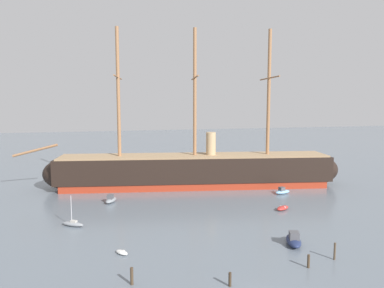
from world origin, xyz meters
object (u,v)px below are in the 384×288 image
dinghy_foreground_left (122,252)px  motorboat_alongside_stern (282,191)px  motorboat_foreground_right (294,240)px  sailboat_mid_left (73,224)px  mooring_piling_right_pair (309,261)px  mooring_piling_left_pair (335,251)px  dinghy_mid_right (283,208)px  mooring_piling_midwater (230,279)px  motorboat_alongside_bow (111,200)px  tall_ship (195,170)px  mooring_piling_nearest (132,276)px

dinghy_foreground_left → motorboat_alongside_stern: (32.46, 21.62, 0.27)m
motorboat_foreground_right → sailboat_mid_left: 31.19m
mooring_piling_right_pair → motorboat_alongside_stern: bearing=67.1°
motorboat_foreground_right → mooring_piling_left_pair: (2.34, -5.17, 0.37)m
dinghy_foreground_left → dinghy_mid_right: size_ratio=0.64×
dinghy_foreground_left → sailboat_mid_left: bearing=118.1°
dinghy_foreground_left → mooring_piling_midwater: size_ratio=1.41×
sailboat_mid_left → mooring_piling_left_pair: bearing=-32.8°
dinghy_mid_right → motorboat_alongside_bow: bearing=156.9°
mooring_piling_right_pair → dinghy_mid_right: bearing=69.5°
tall_ship → motorboat_alongside_bow: tall_ship is taller
sailboat_mid_left → dinghy_mid_right: size_ratio=1.46×
tall_ship → motorboat_foreground_right: 34.71m
tall_ship → mooring_piling_left_pair: bearing=-80.7°
sailboat_mid_left → mooring_piling_nearest: sailboat_mid_left is taller
dinghy_mid_right → motorboat_alongside_bow: (-27.83, 11.86, 0.18)m
mooring_piling_left_pair → mooring_piling_right_pair: 4.22m
mooring_piling_nearest → motorboat_alongside_stern: bearing=42.6°
dinghy_foreground_left → mooring_piling_right_pair: (19.68, -8.66, 0.52)m
mooring_piling_nearest → mooring_piling_right_pair: 19.19m
motorboat_alongside_bow → mooring_piling_nearest: mooring_piling_nearest is taller
tall_ship → motorboat_alongside_bow: 19.93m
dinghy_mid_right → motorboat_alongside_bow: size_ratio=0.82×
tall_ship → mooring_piling_nearest: 43.19m
tall_ship → mooring_piling_right_pair: (2.39, -40.64, -2.85)m
sailboat_mid_left → mooring_piling_right_pair: bearing=-38.3°
dinghy_mid_right → mooring_piling_right_pair: 21.79m
dinghy_foreground_left → mooring_piling_midwater: 14.40m
sailboat_mid_left → motorboat_alongside_stern: sailboat_mid_left is taller
dinghy_mid_right → motorboat_alongside_stern: 11.15m
motorboat_foreground_right → dinghy_mid_right: 15.30m
sailboat_mid_left → motorboat_alongside_stern: (38.80, 9.75, 0.11)m
motorboat_alongside_bow → mooring_piling_left_pair: 39.49m
mooring_piling_right_pair → motorboat_foreground_right: bearing=74.7°
dinghy_mid_right → mooring_piling_nearest: mooring_piling_nearest is taller
mooring_piling_left_pair → mooring_piling_right_pair: (-4.06, -1.13, -0.26)m
motorboat_foreground_right → motorboat_alongside_stern: (11.05, 23.99, -0.14)m
motorboat_foreground_right → mooring_piling_nearest: 21.57m
motorboat_foreground_right → sailboat_mid_left: sailboat_mid_left is taller
tall_ship → motorboat_alongside_stern: size_ratio=19.13×
dinghy_mid_right → mooring_piling_right_pair: mooring_piling_right_pair is taller
sailboat_mid_left → motorboat_alongside_stern: 40.01m
tall_ship → mooring_piling_right_pair: 40.81m
sailboat_mid_left → mooring_piling_right_pair: size_ratio=3.06×
mooring_piling_left_pair → mooring_piling_right_pair: size_ratio=1.35×
dinghy_mid_right → mooring_piling_nearest: size_ratio=1.77×
sailboat_mid_left → mooring_piling_midwater: size_ratio=3.19×
motorboat_foreground_right → tall_ship: bearing=96.8°
tall_ship → mooring_piling_left_pair: 40.12m
dinghy_foreground_left → mooring_piling_midwater: mooring_piling_midwater is taller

